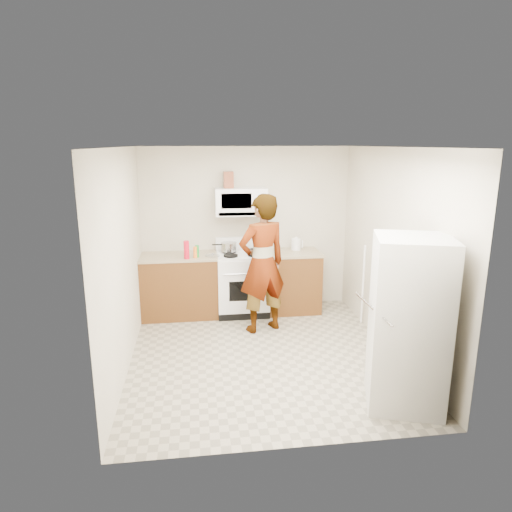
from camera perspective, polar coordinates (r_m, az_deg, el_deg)
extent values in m
plane|color=gray|center=(5.78, 0.87, -12.18)|extent=(3.60, 3.60, 0.00)
cube|color=beige|center=(7.08, -1.24, 3.41)|extent=(3.20, 0.02, 2.50)
cube|color=beige|center=(5.79, 16.66, 0.45)|extent=(0.02, 3.60, 2.50)
cube|color=#563814|center=(6.95, -9.50, -3.80)|extent=(1.12, 0.62, 0.90)
cube|color=tan|center=(6.82, -9.65, -0.05)|extent=(1.14, 0.64, 0.03)
cube|color=#563814|center=(7.09, 4.54, -3.27)|extent=(0.80, 0.62, 0.90)
cube|color=tan|center=(6.97, 4.62, 0.40)|extent=(0.82, 0.64, 0.03)
cube|color=white|center=(6.96, -1.73, -3.57)|extent=(0.76, 0.65, 0.90)
cube|color=white|center=(6.84, -1.76, 0.15)|extent=(0.76, 0.62, 0.03)
cube|color=white|center=(7.09, -2.01, 1.60)|extent=(0.76, 0.08, 0.20)
cube|color=white|center=(6.83, -1.93, 6.83)|extent=(0.76, 0.38, 0.40)
imported|color=tan|center=(6.17, 0.79, -0.99)|extent=(0.81, 0.68, 1.91)
cube|color=silver|center=(4.70, 18.49, -7.95)|extent=(0.88, 0.88, 1.70)
cylinder|color=white|center=(7.08, 5.03, 1.46)|extent=(0.17, 0.17, 0.17)
cube|color=maroon|center=(6.79, -3.47, 9.49)|extent=(0.15, 0.15, 0.24)
cylinder|color=#ABACAF|center=(6.90, -3.43, 1.13)|extent=(0.29, 0.29, 0.13)
cube|color=white|center=(6.79, 0.06, 0.40)|extent=(0.29, 0.23, 0.05)
cylinder|color=red|center=(6.56, -8.68, 0.76)|extent=(0.09, 0.09, 0.26)
cylinder|color=orange|center=(6.61, -7.61, 0.46)|extent=(0.06, 0.06, 0.16)
cylinder|color=#188629|center=(6.65, -7.37, 0.60)|extent=(0.07, 0.07, 0.18)
cylinder|color=silver|center=(6.71, -5.47, 0.06)|extent=(0.25, 0.25, 0.01)
cylinder|color=white|center=(6.55, 13.23, -3.62)|extent=(0.13, 0.26, 1.20)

